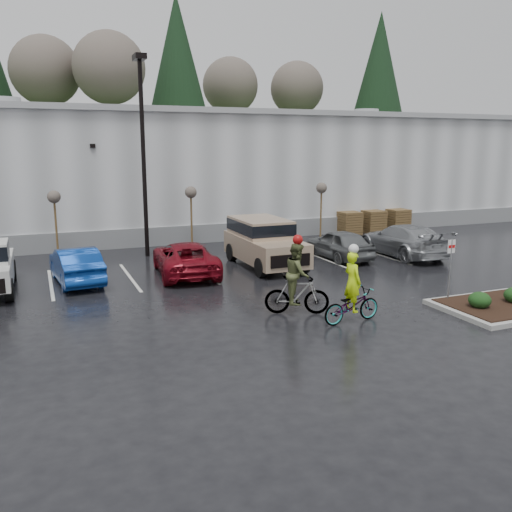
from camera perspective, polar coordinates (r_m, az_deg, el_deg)
name	(u,v)px	position (r m, az deg, el deg)	size (l,w,h in m)	color
ground	(354,318)	(17.04, 10.27, -6.48)	(120.00, 120.00, 0.00)	black
warehouse	(176,170)	(36.71, -8.42, 8.99)	(60.50, 15.50, 7.20)	#A7AAAB
wooded_ridge	(123,167)	(59.31, -13.86, 9.09)	(80.00, 25.00, 6.00)	#273E19
lamppost	(143,135)	(26.06, -11.85, 12.35)	(0.50, 1.00, 9.22)	black
sapling_west	(54,201)	(26.73, -20.48, 5.49)	(0.60, 0.60, 3.20)	#4F391F
sapling_mid	(191,196)	(27.71, -6.87, 6.32)	(0.60, 0.60, 3.20)	#4F391F
sapling_east	(321,191)	(30.56, 6.90, 6.80)	(0.60, 0.60, 3.20)	#4F391F
pallet_stack_a	(349,223)	(32.91, 9.78, 3.46)	(1.20, 1.20, 1.35)	#4F391F
pallet_stack_b	(373,221)	(33.84, 12.23, 3.58)	(1.20, 1.20, 1.35)	#4F391F
pallet_stack_c	(398,220)	(34.88, 14.68, 3.70)	(1.20, 1.20, 1.35)	#4F391F
shrub_a	(480,300)	(18.62, 22.49, -4.31)	(0.70, 0.70, 0.52)	black
fire_lane_sign	(450,263)	(19.10, 19.78, -0.66)	(0.30, 0.05, 2.20)	gray
car_blue	(76,265)	(22.02, -18.42, -0.90)	(1.47, 4.21, 1.39)	navy
car_red	(185,258)	(22.39, -7.47, -0.24)	(2.26, 4.89, 1.36)	maroon
suv_tan	(265,243)	(23.63, 0.99, 1.35)	(2.20, 5.10, 2.06)	tan
car_grey	(339,244)	(25.64, 8.75, 1.27)	(1.65, 4.10, 1.40)	slate
car_far_silver	(403,240)	(26.92, 15.20, 1.64)	(2.15, 5.29, 1.54)	#9A9DA1
cyclist_hivis	(352,298)	(16.46, 10.05, -4.42)	(2.04, 0.90, 2.39)	#3F3F44
cyclist_olive	(297,286)	(17.01, 4.34, -3.15)	(2.01, 1.33, 2.54)	#3F3F44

